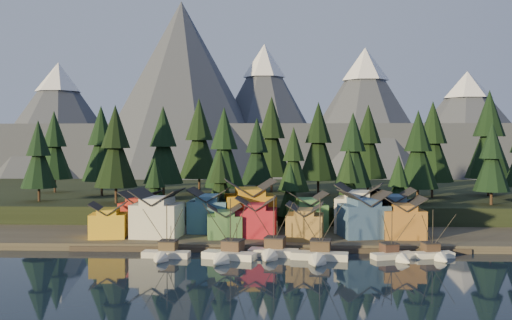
{
  "coord_description": "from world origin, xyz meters",
  "views": [
    {
      "loc": [
        1.91,
        -97.83,
        22.38
      ],
      "look_at": [
        -2.95,
        30.0,
        17.92
      ],
      "focal_mm": 40.0,
      "sensor_mm": 36.0,
      "label": 1
    }
  ],
  "objects_px": {
    "boat_2": "(227,247)",
    "house_back_0": "(141,209)",
    "boat_5": "(396,249)",
    "boat_1": "(165,247)",
    "house_front_0": "(108,219)",
    "boat_6": "(436,248)",
    "boat_3": "(272,243)",
    "house_back_1": "(209,209)",
    "boat_4": "(319,247)",
    "house_front_1": "(158,212)"
  },
  "relations": [
    {
      "from": "boat_1",
      "to": "house_front_0",
      "type": "distance_m",
      "value": 20.64
    },
    {
      "from": "house_back_0",
      "to": "boat_1",
      "type": "bearing_deg",
      "value": -58.63
    },
    {
      "from": "boat_2",
      "to": "boat_6",
      "type": "relative_size",
      "value": 1.25
    },
    {
      "from": "boat_4",
      "to": "house_front_1",
      "type": "bearing_deg",
      "value": 163.99
    },
    {
      "from": "boat_1",
      "to": "boat_3",
      "type": "xyz_separation_m",
      "value": [
        20.33,
        2.09,
        0.43
      ]
    },
    {
      "from": "boat_5",
      "to": "house_back_0",
      "type": "bearing_deg",
      "value": 137.65
    },
    {
      "from": "boat_2",
      "to": "boat_4",
      "type": "bearing_deg",
      "value": 17.53
    },
    {
      "from": "house_front_0",
      "to": "boat_3",
      "type": "bearing_deg",
      "value": -26.8
    },
    {
      "from": "house_front_0",
      "to": "boat_6",
      "type": "bearing_deg",
      "value": -18.54
    },
    {
      "from": "boat_4",
      "to": "house_back_1",
      "type": "xyz_separation_m",
      "value": [
        -23.25,
        23.2,
        4.24
      ]
    },
    {
      "from": "boat_4",
      "to": "boat_6",
      "type": "xyz_separation_m",
      "value": [
        22.24,
        2.79,
        -0.43
      ]
    },
    {
      "from": "boat_5",
      "to": "boat_6",
      "type": "distance_m",
      "value": 7.83
    },
    {
      "from": "house_front_1",
      "to": "house_front_0",
      "type": "bearing_deg",
      "value": -166.44
    },
    {
      "from": "boat_2",
      "to": "house_back_0",
      "type": "bearing_deg",
      "value": 148.1
    },
    {
      "from": "boat_5",
      "to": "house_front_1",
      "type": "height_order",
      "value": "house_front_1"
    },
    {
      "from": "boat_1",
      "to": "house_back_0",
      "type": "xyz_separation_m",
      "value": [
        -10.57,
        24.81,
        4.04
      ]
    },
    {
      "from": "house_front_1",
      "to": "house_back_1",
      "type": "xyz_separation_m",
      "value": [
        10.38,
        6.96,
        -0.19
      ]
    },
    {
      "from": "house_front_1",
      "to": "house_back_0",
      "type": "height_order",
      "value": "house_front_1"
    },
    {
      "from": "boat_3",
      "to": "house_back_0",
      "type": "height_order",
      "value": "boat_3"
    },
    {
      "from": "house_front_1",
      "to": "boat_4",
      "type": "bearing_deg",
      "value": -20.03
    },
    {
      "from": "boat_6",
      "to": "house_back_1",
      "type": "xyz_separation_m",
      "value": [
        -45.49,
        20.41,
        4.66
      ]
    },
    {
      "from": "boat_5",
      "to": "house_front_1",
      "type": "xyz_separation_m",
      "value": [
        -48.13,
        14.56,
        4.94
      ]
    },
    {
      "from": "house_back_1",
      "to": "boat_2",
      "type": "bearing_deg",
      "value": -72.79
    },
    {
      "from": "boat_5",
      "to": "house_front_1",
      "type": "bearing_deg",
      "value": 144.77
    },
    {
      "from": "boat_2",
      "to": "house_front_1",
      "type": "height_order",
      "value": "house_front_1"
    },
    {
      "from": "boat_3",
      "to": "boat_4",
      "type": "distance_m",
      "value": 9.23
    },
    {
      "from": "boat_5",
      "to": "house_front_0",
      "type": "distance_m",
      "value": 60.0
    },
    {
      "from": "boat_6",
      "to": "boat_3",
      "type": "bearing_deg",
      "value": 168.67
    },
    {
      "from": "boat_6",
      "to": "house_back_0",
      "type": "xyz_separation_m",
      "value": [
        -61.87,
        22.93,
        4.18
      ]
    },
    {
      "from": "boat_2",
      "to": "house_front_1",
      "type": "bearing_deg",
      "value": 152.3
    },
    {
      "from": "house_back_0",
      "to": "boat_4",
      "type": "bearing_deg",
      "value": -24.69
    },
    {
      "from": "boat_5",
      "to": "boat_6",
      "type": "xyz_separation_m",
      "value": [
        7.75,
        1.11,
        0.09
      ]
    },
    {
      "from": "boat_6",
      "to": "house_back_1",
      "type": "distance_m",
      "value": 50.08
    },
    {
      "from": "boat_1",
      "to": "boat_3",
      "type": "bearing_deg",
      "value": 10.48
    },
    {
      "from": "house_front_1",
      "to": "house_back_0",
      "type": "distance_m",
      "value": 11.24
    },
    {
      "from": "boat_6",
      "to": "house_front_0",
      "type": "height_order",
      "value": "boat_6"
    },
    {
      "from": "boat_4",
      "to": "house_front_1",
      "type": "distance_m",
      "value": 37.61
    },
    {
      "from": "boat_1",
      "to": "house_front_0",
      "type": "relative_size",
      "value": 1.34
    },
    {
      "from": "boat_1",
      "to": "boat_3",
      "type": "distance_m",
      "value": 20.44
    },
    {
      "from": "boat_2",
      "to": "house_front_0",
      "type": "height_order",
      "value": "boat_2"
    },
    {
      "from": "boat_1",
      "to": "house_back_1",
      "type": "height_order",
      "value": "house_back_1"
    },
    {
      "from": "boat_2",
      "to": "boat_3",
      "type": "height_order",
      "value": "boat_3"
    },
    {
      "from": "boat_1",
      "to": "boat_5",
      "type": "height_order",
      "value": "boat_1"
    },
    {
      "from": "house_back_0",
      "to": "boat_3",
      "type": "bearing_deg",
      "value": -28.03
    },
    {
      "from": "boat_6",
      "to": "boat_1",
      "type": "bearing_deg",
      "value": 171.15
    },
    {
      "from": "boat_3",
      "to": "house_front_1",
      "type": "distance_m",
      "value": 28.53
    },
    {
      "from": "boat_2",
      "to": "house_back_1",
      "type": "distance_m",
      "value": 24.5
    },
    {
      "from": "boat_2",
      "to": "boat_5",
      "type": "distance_m",
      "value": 31.68
    },
    {
      "from": "boat_2",
      "to": "boat_4",
      "type": "xyz_separation_m",
      "value": [
        17.14,
        0.14,
        0.01
      ]
    },
    {
      "from": "boat_3",
      "to": "house_front_1",
      "type": "xyz_separation_m",
      "value": [
        -24.91,
        13.24,
        4.28
      ]
    }
  ]
}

